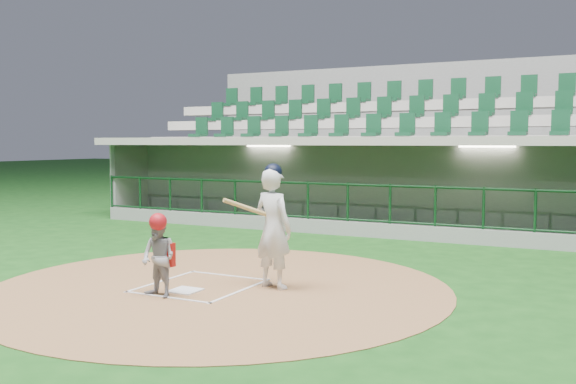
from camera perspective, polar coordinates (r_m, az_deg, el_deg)
name	(u,v)px	position (r m, az deg, el deg)	size (l,w,h in m)	color
ground	(211,283)	(10.54, -6.86, -8.03)	(120.00, 120.00, 0.00)	#124012
dirt_circle	(220,287)	(10.22, -6.08, -8.39)	(7.20, 7.20, 0.01)	brown
home_plate	(185,290)	(9.98, -9.13, -8.64)	(0.43, 0.43, 0.02)	silver
batter_box_chalk	(200,286)	(10.30, -7.80, -8.24)	(1.55, 1.80, 0.01)	white
dugout_structure	(377,191)	(17.37, 7.94, 0.06)	(16.40, 3.70, 3.00)	slate
seating_deck	(407,170)	(20.30, 10.52, 1.97)	(17.00, 6.72, 5.15)	gray
batter	(273,226)	(9.92, -1.34, -3.06)	(0.92, 0.94, 1.94)	silver
catcher	(159,256)	(9.57, -11.42, -5.57)	(0.63, 0.53, 1.24)	gray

